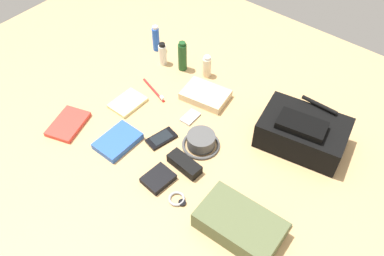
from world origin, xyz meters
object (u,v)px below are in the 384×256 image
lotion_bottle (207,67)px  folded_towel (205,95)px  backpack (303,132)px  shampoo_bottle (182,56)px  travel_guidebook (118,141)px  toiletry_pouch (241,224)px  deodorant_spray (156,39)px  bucket_hat (201,141)px  notepad (128,103)px  wallet (158,179)px  wristwatch (177,199)px  cell_phone (161,138)px  toothbrush (155,91)px  media_player (190,117)px  sunglasses_case (184,164)px  paperback_novel (68,124)px  toothpaste_tube (163,54)px

lotion_bottle → folded_towel: size_ratio=0.56×
backpack → lotion_bottle: size_ratio=3.31×
shampoo_bottle → travel_guidebook: bearing=-79.5°
toiletry_pouch → deodorant_spray: 1.06m
toiletry_pouch → bucket_hat: size_ratio=1.89×
notepad → wallet: bearing=-29.4°
travel_guidebook → wristwatch: bearing=-8.3°
cell_phone → lotion_bottle: bearing=103.2°
wallet → toothbrush: bearing=139.4°
media_player → wristwatch: 0.41m
toothbrush → travel_guidebook: bearing=-74.1°
travel_guidebook → sunglasses_case: sunglasses_case is taller
toiletry_pouch → sunglasses_case: size_ratio=2.08×
paperback_novel → cell_phone: paperback_novel is taller
toiletry_pouch → shampoo_bottle: shampoo_bottle is taller
cell_phone → wristwatch: cell_phone is taller
toothpaste_tube → toothbrush: size_ratio=0.66×
folded_towel → sunglasses_case: 0.40m
toiletry_pouch → toothbrush: 0.76m
paperback_novel → folded_towel: bearing=55.2°
toothpaste_tube → wristwatch: size_ratio=1.64×
deodorant_spray → travel_guidebook: (0.30, -0.56, -0.05)m
deodorant_spray → wristwatch: size_ratio=1.95×
toiletry_pouch → wallet: 0.35m
bucket_hat → deodorant_spray: size_ratio=1.12×
shampoo_bottle → travel_guidebook: size_ratio=0.88×
cell_phone → folded_towel: size_ratio=0.67×
backpack → sunglasses_case: 0.48m
lotion_bottle → wallet: lotion_bottle is taller
wallet → notepad: size_ratio=0.73×
backpack → bucket_hat: bearing=-139.1°
paperback_novel → wristwatch: paperback_novel is taller
travel_guidebook → cell_phone: travel_guidebook is taller
wallet → cell_phone: bearing=133.8°
deodorant_spray → lotion_bottle: bearing=0.3°
toothpaste_tube → sunglasses_case: toothpaste_tube is taller
wristwatch → wallet: 0.11m
lotion_bottle → wristwatch: lotion_bottle is taller
backpack → folded_towel: bearing=-176.1°
cell_phone → toothbrush: size_ratio=0.76×
toothpaste_tube → media_player: (0.34, -0.20, -0.05)m
bucket_hat → lotion_bottle: (-0.25, 0.36, 0.03)m
wallet → shampoo_bottle: bearing=127.1°
paperback_novel → media_player: (0.37, 0.36, -0.00)m
travel_guidebook → cell_phone: 0.18m
deodorant_spray → wallet: (0.55, -0.59, -0.05)m
sunglasses_case → wallet: bearing=-103.9°
media_player → backpack: bearing=21.6°
media_player → folded_towel: folded_towel is taller
media_player → shampoo_bottle: bearing=135.5°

